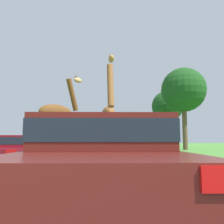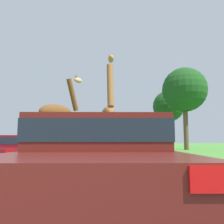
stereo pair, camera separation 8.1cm
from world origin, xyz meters
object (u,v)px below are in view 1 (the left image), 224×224
(car_far_ahead, at_px, (141,144))
(car_queue_left, at_px, (124,144))
(car_queue_right, at_px, (86,142))
(car_verge_right, at_px, (13,151))
(giraffe_near_road, at_px, (109,117))
(tree_left_edge, at_px, (167,107))
(tree_right_cluster, at_px, (183,90))
(giraffe_companion, at_px, (58,115))
(car_lead_maroon, at_px, (103,161))

(car_far_ahead, bearing_deg, car_queue_left, 97.43)
(car_queue_left, distance_m, car_far_ahead, 5.53)
(car_queue_right, distance_m, car_verge_right, 18.08)
(giraffe_near_road, height_order, car_queue_left, giraffe_near_road)
(tree_left_edge, bearing_deg, tree_right_cluster, -90.74)
(giraffe_near_road, relative_size, tree_right_cluster, 0.54)
(giraffe_companion, height_order, car_queue_left, giraffe_companion)
(car_queue_left, distance_m, tree_right_cluster, 10.47)
(car_queue_right, bearing_deg, car_far_ahead, -68.94)
(car_queue_right, height_order, car_far_ahead, same)
(giraffe_companion, bearing_deg, car_lead_maroon, -31.40)
(car_queue_left, bearing_deg, tree_left_edge, 60.83)
(giraffe_companion, bearing_deg, car_queue_left, 106.01)
(giraffe_near_road, distance_m, car_verge_right, 4.54)
(car_lead_maroon, height_order, car_verge_right, car_lead_maroon)
(car_queue_right, distance_m, car_queue_left, 7.48)
(car_lead_maroon, distance_m, car_verge_right, 6.51)
(tree_left_edge, height_order, tree_right_cluster, tree_right_cluster)
(giraffe_companion, xyz_separation_m, car_verge_right, (-0.96, -3.40, -1.73))
(car_verge_right, distance_m, tree_left_edge, 27.77)
(giraffe_companion, relative_size, car_queue_left, 1.11)
(car_queue_right, relative_size, tree_right_cluster, 0.46)
(car_lead_maroon, relative_size, tree_right_cluster, 0.50)
(car_queue_left, height_order, car_far_ahead, car_far_ahead)
(car_queue_left, bearing_deg, car_verge_right, -113.33)
(tree_left_edge, bearing_deg, giraffe_near_road, -111.00)
(car_verge_right, bearing_deg, car_lead_maroon, -56.94)
(car_queue_left, bearing_deg, giraffe_companion, -116.25)
(car_queue_left, xyz_separation_m, car_verge_right, (-5.02, -11.65, -0.05))
(car_verge_right, bearing_deg, giraffe_companion, 74.29)
(car_lead_maroon, distance_m, car_queue_right, 23.62)
(giraffe_near_road, relative_size, car_queue_right, 1.16)
(tree_left_edge, xyz_separation_m, tree_right_cluster, (-0.10, -7.75, 0.78))
(car_lead_maroon, distance_m, car_far_ahead, 11.82)
(car_verge_right, height_order, tree_right_cluster, tree_right_cluster)
(car_queue_left, distance_m, car_verge_right, 12.68)
(giraffe_near_road, xyz_separation_m, tree_left_edge, (8.52, 22.19, 3.63))
(giraffe_near_road, relative_size, tree_left_edge, 0.60)
(giraffe_companion, distance_m, tree_left_edge, 24.08)
(car_queue_right, height_order, car_queue_left, car_queue_right)
(giraffe_companion, distance_m, car_queue_left, 9.35)
(car_queue_left, relative_size, car_far_ahead, 1.11)
(giraffe_companion, bearing_deg, tree_right_cluster, 92.37)
(car_far_ahead, xyz_separation_m, tree_right_cluster, (6.32, 10.52, 5.79))
(giraffe_companion, height_order, tree_right_cluster, tree_right_cluster)
(giraffe_companion, bearing_deg, car_far_ahead, 72.31)
(car_queue_left, bearing_deg, tree_right_cluster, 35.61)
(tree_left_edge, bearing_deg, car_verge_right, -116.46)
(car_verge_right, height_order, tree_left_edge, tree_left_edge)
(giraffe_companion, height_order, tree_left_edge, tree_left_edge)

